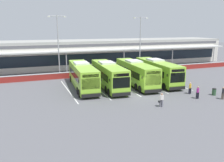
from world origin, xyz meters
TOP-DOWN VIEW (x-y plane):
  - ground_plane at (0.00, 0.00)m, footprint 200.00×200.00m
  - terminal_building at (-0.00, 26.91)m, footprint 70.00×13.00m
  - red_barrier_wall at (0.00, 14.50)m, footprint 60.00×0.40m
  - coach_bus_leftmost at (-6.07, 6.69)m, footprint 3.62×12.30m
  - coach_bus_left_centre at (-2.32, 5.80)m, footprint 3.62×12.30m
  - coach_bus_centre at (2.26, 5.74)m, footprint 3.62×12.30m
  - coach_bus_right_centre at (6.24, 5.86)m, footprint 3.62×12.30m
  - bay_stripe_far_west at (-8.40, 6.00)m, footprint 0.14×13.00m
  - bay_stripe_west at (-4.20, 6.00)m, footprint 0.14×13.00m
  - bay_stripe_mid_west at (0.00, 6.00)m, footprint 0.14×13.00m
  - bay_stripe_centre at (4.20, 6.00)m, footprint 0.14×13.00m
  - bay_stripe_mid_east at (8.40, 6.00)m, footprint 0.14×13.00m
  - pedestrian_with_handbag at (0.22, -4.85)m, footprint 0.62×0.31m
  - pedestrian_in_dark_coat at (6.25, -3.80)m, footprint 0.51×0.36m
  - pedestrian_child at (9.06, -5.12)m, footprint 0.43×0.46m
  - pedestrian_near_bin at (6.81, -1.65)m, footprint 0.49×0.39m
  - lamp_post_west at (-7.99, 16.67)m, footprint 3.24×0.28m
  - lamp_post_centre at (8.86, 17.12)m, footprint 3.24×0.28m
  - litter_bin at (9.43, -3.32)m, footprint 0.54×0.54m

SIDE VIEW (x-z plane):
  - ground_plane at x=0.00m, z-range 0.00..0.00m
  - bay_stripe_far_west at x=-8.40m, z-range 0.00..0.01m
  - bay_stripe_west at x=-4.20m, z-range 0.00..0.01m
  - bay_stripe_mid_west at x=0.00m, z-range 0.00..0.01m
  - bay_stripe_centre at x=4.20m, z-range 0.00..0.01m
  - bay_stripe_mid_east at x=8.40m, z-range 0.00..0.01m
  - litter_bin at x=9.43m, z-range 0.00..0.93m
  - red_barrier_wall at x=0.00m, z-range 0.01..1.10m
  - pedestrian_with_handbag at x=0.22m, z-range 0.05..1.67m
  - pedestrian_in_dark_coat at x=6.25m, z-range 0.06..1.68m
  - pedestrian_child at x=9.06m, z-range 0.06..1.68m
  - pedestrian_near_bin at x=6.81m, z-range 0.06..1.68m
  - coach_bus_leftmost at x=-6.07m, z-range -0.10..3.68m
  - coach_bus_left_centre at x=-2.32m, z-range -0.10..3.68m
  - coach_bus_centre at x=2.26m, z-range -0.10..3.68m
  - coach_bus_right_centre at x=6.24m, z-range -0.10..3.68m
  - terminal_building at x=0.00m, z-range 0.01..6.01m
  - lamp_post_west at x=-7.99m, z-range 0.79..11.79m
  - lamp_post_centre at x=8.86m, z-range 0.79..11.79m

